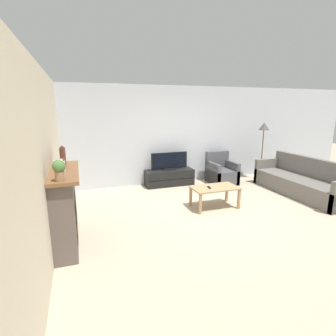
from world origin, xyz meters
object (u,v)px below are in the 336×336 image
object	(u,v)px
mantel_vase_centre_left	(61,166)
tv_stand	(169,177)
floor_lamp	(264,131)
mantel_clock	(62,164)
potted_plant	(59,169)
armchair	(221,173)
fireplace	(65,207)
coffee_table	(215,190)
mantel_vase_left	(60,170)
remote	(209,187)
mantel_vase_right	(63,156)
tv	(169,162)
couch	(302,183)

from	to	relation	value
mantel_vase_centre_left	tv_stand	distance (m)	3.82
floor_lamp	mantel_clock	bearing A→B (deg)	-159.36
potted_plant	armchair	size ratio (longest dim) A/B	0.32
floor_lamp	potted_plant	bearing A→B (deg)	-152.57
fireplace	tv_stand	bearing A→B (deg)	43.79
armchair	coffee_table	xyz separation A→B (m)	(-1.12, -1.62, 0.11)
mantel_vase_left	mantel_vase_centre_left	distance (m)	0.33
coffee_table	remote	distance (m)	0.16
mantel_vase_right	coffee_table	distance (m)	3.11
mantel_clock	potted_plant	distance (m)	0.77
mantel_clock	remote	size ratio (longest dim) A/B	0.97
potted_plant	tv_stand	bearing A→B (deg)	50.31
potted_plant	remote	xyz separation A→B (m)	(2.81, 1.21, -0.89)
coffee_table	mantel_vase_centre_left	bearing A→B (deg)	-166.44
tv	couch	bearing A→B (deg)	-32.42
fireplace	couch	bearing A→B (deg)	7.01
mantel_vase_left	coffee_table	bearing A→B (deg)	19.42
armchair	mantel_vase_right	bearing A→B (deg)	-156.28
mantel_vase_right	couch	bearing A→B (deg)	2.46
tv	potted_plant	bearing A→B (deg)	-129.71
mantel_vase_left	armchair	distance (m)	4.97
remote	couch	distance (m)	2.65
fireplace	floor_lamp	bearing A→B (deg)	21.92
potted_plant	coffee_table	distance (m)	3.34
mantel_vase_right	fireplace	bearing A→B (deg)	-92.21
couch	coffee_table	bearing A→B (deg)	-178.40
fireplace	mantel_vase_left	bearing A→B (deg)	-87.79
fireplace	tv_stand	size ratio (longest dim) A/B	1.09
mantel_vase_right	tv	xyz separation A→B (m)	(2.59, 2.05, -0.68)
couch	remote	bearing A→B (deg)	-178.16
mantel_vase_left	tv	world-z (taller)	mantel_vase_left
tv	floor_lamp	size ratio (longest dim) A/B	0.61
mantel_vase_centre_left	mantel_vase_right	bearing A→B (deg)	90.00
potted_plant	couch	bearing A→B (deg)	13.35
mantel_vase_centre_left	tv_stand	xyz separation A→B (m)	(2.59, 2.60, -1.06)
mantel_vase_left	mantel_vase_centre_left	xyz separation A→B (m)	(0.00, 0.33, -0.01)
mantel_vase_centre_left	floor_lamp	bearing A→B (deg)	22.98
potted_plant	tv_stand	size ratio (longest dim) A/B	0.21
mantel_vase_left	tv_stand	bearing A→B (deg)	48.60
tv	floor_lamp	world-z (taller)	floor_lamp
mantel_vase_right	coffee_table	xyz separation A→B (m)	(2.95, 0.16, -0.95)
mantel_clock	tv	size ratio (longest dim) A/B	0.15
floor_lamp	remote	bearing A→B (deg)	-148.39
mantel_vase_centre_left	tv	distance (m)	3.72
potted_plant	coffee_table	xyz separation A→B (m)	(2.95, 1.22, -0.96)
mantel_vase_left	mantel_vase_right	bearing A→B (deg)	90.00
armchair	mantel_vase_left	bearing A→B (deg)	-146.78
mantel_vase_right	remote	xyz separation A→B (m)	(2.81, 0.15, -0.88)
mantel_vase_centre_left	floor_lamp	world-z (taller)	floor_lamp
couch	floor_lamp	bearing A→B (deg)	92.69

